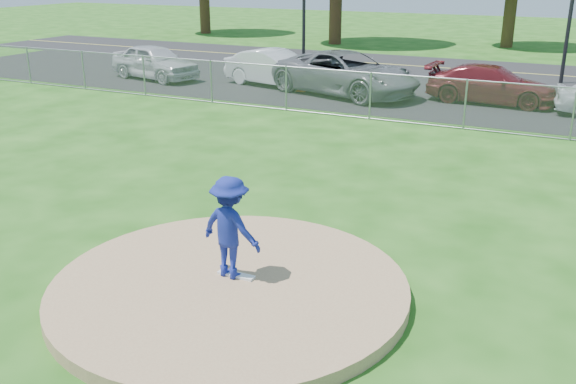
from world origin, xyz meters
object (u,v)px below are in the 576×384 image
at_px(traffic_cone, 301,82).
at_px(parked_car_darkred, 492,84).
at_px(parked_car_silver, 155,62).
at_px(pitcher, 230,227).
at_px(parked_car_white, 275,68).
at_px(parked_car_gray, 346,73).

relative_size(traffic_cone, parked_car_darkred, 0.16).
bearing_deg(parked_car_silver, pitcher, -126.37).
distance_m(pitcher, traffic_cone, 16.37).
bearing_deg(traffic_cone, parked_car_white, 158.37).
bearing_deg(pitcher, traffic_cone, -60.45).
height_order(pitcher, parked_car_white, pitcher).
bearing_deg(parked_car_gray, traffic_cone, 110.85).
distance_m(parked_car_silver, parked_car_darkred, 14.04).
bearing_deg(parked_car_white, parked_car_darkred, -74.41).
relative_size(parked_car_silver, parked_car_darkred, 0.95).
bearing_deg(parked_car_darkred, parked_car_silver, 97.45).
distance_m(parked_car_gray, parked_car_darkred, 5.33).
bearing_deg(parked_car_silver, parked_car_darkred, -72.20).
xyz_separation_m(traffic_cone, parked_car_silver, (-6.91, -0.22, 0.37)).
height_order(traffic_cone, parked_car_white, parked_car_white).
relative_size(pitcher, parked_car_white, 0.36).
bearing_deg(pitcher, parked_car_white, -56.67).
height_order(parked_car_white, parked_car_darkred, parked_car_white).
bearing_deg(traffic_cone, parked_car_silver, -178.14).
relative_size(pitcher, parked_car_darkred, 0.35).
xyz_separation_m(parked_car_silver, parked_car_white, (5.45, 0.81, -0.01)).
bearing_deg(traffic_cone, parked_car_gray, 3.57).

